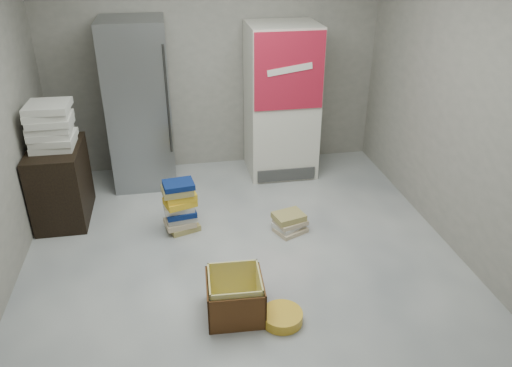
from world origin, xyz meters
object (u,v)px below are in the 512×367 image
object	(u,v)px
wood_shelf	(61,183)
phonebook_stack_main	(180,206)
coke_cooler	(281,101)
cardboard_box	(235,298)
steel_fridge	(139,105)

from	to	relation	value
wood_shelf	phonebook_stack_main	distance (m)	1.29
coke_cooler	cardboard_box	size ratio (longest dim) A/B	3.89
wood_shelf	cardboard_box	xyz separation A→B (m)	(1.56, -1.79, -0.25)
wood_shelf	cardboard_box	bearing A→B (deg)	-48.94
steel_fridge	coke_cooler	distance (m)	1.65
coke_cooler	cardboard_box	distance (m)	2.78
steel_fridge	coke_cooler	bearing A→B (deg)	-0.18
steel_fridge	coke_cooler	world-z (taller)	steel_fridge
phonebook_stack_main	cardboard_box	size ratio (longest dim) A/B	1.19
coke_cooler	phonebook_stack_main	bearing A→B (deg)	-136.98
steel_fridge	wood_shelf	distance (m)	1.23
wood_shelf	phonebook_stack_main	bearing A→B (deg)	-21.84
cardboard_box	phonebook_stack_main	bearing A→B (deg)	108.34
wood_shelf	cardboard_box	size ratio (longest dim) A/B	1.73
cardboard_box	coke_cooler	bearing A→B (deg)	72.57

